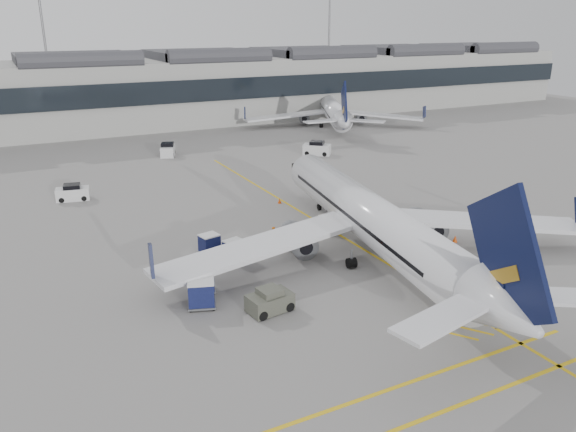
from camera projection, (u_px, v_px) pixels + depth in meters
name	position (u px, v px, depth m)	size (l,w,h in m)	color
ground	(284.00, 307.00, 35.81)	(220.00, 220.00, 0.00)	gray
terminal	(91.00, 92.00, 94.24)	(200.00, 20.45, 12.40)	#9E9E99
light_masts	(64.00, 38.00, 102.61)	(113.00, 0.60, 25.45)	slate
apron_markings	(335.00, 232.00, 48.53)	(0.25, 60.00, 0.01)	gold
airliner_main	(372.00, 220.00, 42.79)	(33.98, 37.43, 10.02)	silver
airliner_far	(333.00, 111.00, 97.22)	(28.71, 31.67, 9.08)	silver
belt_loader	(334.00, 224.00, 49.04)	(4.43, 1.85, 1.77)	silver
baggage_cart_a	(234.00, 250.00, 42.58)	(1.81, 1.62, 1.60)	gray
baggage_cart_b	(209.00, 243.00, 43.79)	(1.74, 1.53, 1.58)	gray
baggage_cart_c	(201.00, 293.00, 35.47)	(2.14, 1.94, 1.85)	gray
baggage_cart_d	(202.00, 280.00, 37.43)	(1.93, 1.71, 1.75)	gray
ramp_agent_a	(274.00, 236.00, 45.36)	(0.59, 0.39, 1.62)	#DE610B
ramp_agent_b	(304.00, 247.00, 43.24)	(0.76, 0.59, 1.56)	#F65A0C
pushback_tug	(270.00, 301.00, 35.08)	(2.97, 2.05, 1.55)	#4C4E42
safety_cone_nose	(280.00, 201.00, 56.20)	(0.38, 0.38, 0.53)	#F24C0A
safety_cone_engine	(455.00, 239.00, 46.28)	(0.41, 0.41, 0.57)	#F24C0A
service_van_left	(73.00, 193.00, 57.11)	(3.45, 2.16, 1.65)	silver
service_van_mid	(168.00, 150.00, 76.02)	(2.85, 3.83, 1.77)	silver
service_van_right	(317.00, 149.00, 76.59)	(3.95, 3.76, 1.87)	silver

